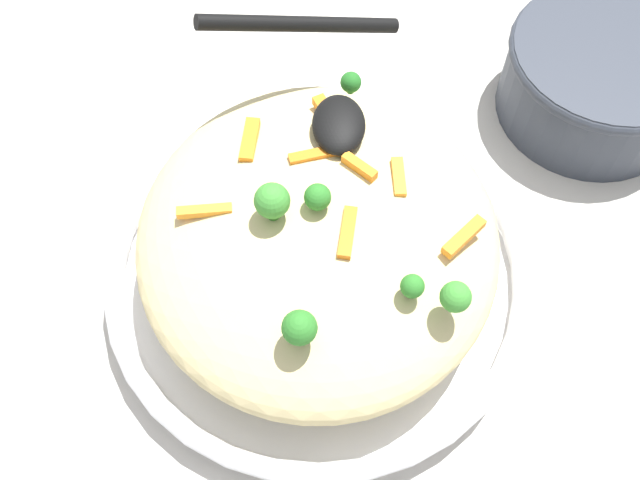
{
  "coord_description": "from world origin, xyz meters",
  "views": [
    {
      "loc": [
        -0.28,
        0.0,
        0.55
      ],
      "look_at": [
        0.0,
        0.0,
        0.07
      ],
      "focal_mm": 41.58,
      "sensor_mm": 36.0,
      "label": 1
    }
  ],
  "objects": [
    {
      "name": "carrot_piece_7",
      "position": [
        0.06,
        0.05,
        0.11
      ],
      "size": [
        0.04,
        0.01,
        0.01
      ],
      "primitive_type": "cube",
      "rotation": [
        0.0,
        0.0,
        6.18
      ],
      "color": "orange",
      "rests_on": "pasta_mound"
    },
    {
      "name": "broccoli_floret_5",
      "position": [
        0.11,
        -0.03,
        0.12
      ],
      "size": [
        0.02,
        0.02,
        0.02
      ],
      "color": "#205B1C",
      "rests_on": "pasta_mound"
    },
    {
      "name": "broccoli_floret_2",
      "position": [
        -0.01,
        0.03,
        0.13
      ],
      "size": [
        0.03,
        0.03,
        0.03
      ],
      "color": "#377928",
      "rests_on": "pasta_mound"
    },
    {
      "name": "companion_bowl",
      "position": [
        0.19,
        -0.26,
        0.05
      ],
      "size": [
        0.18,
        0.18,
        0.08
      ],
      "color": "#333842",
      "rests_on": "ground_plane"
    },
    {
      "name": "carrot_piece_1",
      "position": [
        -0.02,
        -0.02,
        0.12
      ],
      "size": [
        0.04,
        0.02,
        0.01
      ],
      "primitive_type": "cube",
      "rotation": [
        0.0,
        0.0,
        2.99
      ],
      "color": "orange",
      "rests_on": "pasta_mound"
    },
    {
      "name": "serving_bowl",
      "position": [
        0.0,
        0.0,
        0.02
      ],
      "size": [
        0.34,
        0.34,
        0.04
      ],
      "color": "silver",
      "rests_on": "ground_plane"
    },
    {
      "name": "pasta_mound",
      "position": [
        0.0,
        0.0,
        0.08
      ],
      "size": [
        0.29,
        0.27,
        0.08
      ],
      "primitive_type": "ellipsoid",
      "color": "#DBC689",
      "rests_on": "serving_bowl"
    },
    {
      "name": "carrot_piece_6",
      "position": [
        -0.02,
        -0.1,
        0.11
      ],
      "size": [
        0.03,
        0.03,
        0.01
      ],
      "primitive_type": "cube",
      "rotation": [
        0.0,
        0.0,
        2.34
      ],
      "color": "orange",
      "rests_on": "pasta_mound"
    },
    {
      "name": "carrot_piece_5",
      "position": [
        0.03,
        -0.06,
        0.11
      ],
      "size": [
        0.03,
        0.01,
        0.01
      ],
      "primitive_type": "cube",
      "rotation": [
        0.0,
        0.0,
        3.17
      ],
      "color": "orange",
      "rests_on": "pasta_mound"
    },
    {
      "name": "broccoli_floret_3",
      "position": [
        0.0,
        0.0,
        0.13
      ],
      "size": [
        0.02,
        0.02,
        0.02
      ],
      "color": "#296820",
      "rests_on": "pasta_mound"
    },
    {
      "name": "carrot_piece_4",
      "position": [
        -0.0,
        0.08,
        0.11
      ],
      "size": [
        0.01,
        0.04,
        0.01
      ],
      "primitive_type": "cube",
      "rotation": [
        0.0,
        0.0,
        4.8
      ],
      "color": "orange",
      "rests_on": "pasta_mound"
    },
    {
      "name": "broccoli_floret_0",
      "position": [
        -0.07,
        -0.09,
        0.13
      ],
      "size": [
        0.02,
        0.02,
        0.03
      ],
      "color": "#377928",
      "rests_on": "pasta_mound"
    },
    {
      "name": "carrot_piece_2",
      "position": [
        0.03,
        -0.03,
        0.12
      ],
      "size": [
        0.02,
        0.03,
        0.01
      ],
      "primitive_type": "cube",
      "rotation": [
        0.0,
        0.0,
        3.99
      ],
      "color": "orange",
      "rests_on": "pasta_mound"
    },
    {
      "name": "carrot_piece_3",
      "position": [
        0.08,
        -0.01,
        0.11
      ],
      "size": [
        0.04,
        0.03,
        0.01
      ],
      "primitive_type": "cube",
      "rotation": [
        0.0,
        0.0,
        0.45
      ],
      "color": "orange",
      "rests_on": "pasta_mound"
    },
    {
      "name": "ground_plane",
      "position": [
        0.0,
        0.0,
        0.0
      ],
      "size": [
        2.4,
        2.4,
        0.0
      ],
      "primitive_type": "plane",
      "color": "beige"
    },
    {
      "name": "broccoli_floret_4",
      "position": [
        -0.1,
        0.01,
        0.13
      ],
      "size": [
        0.02,
        0.02,
        0.03
      ],
      "color": "#296820",
      "rests_on": "pasta_mound"
    },
    {
      "name": "broccoli_floret_1",
      "position": [
        -0.07,
        -0.06,
        0.12
      ],
      "size": [
        0.02,
        0.02,
        0.02
      ],
      "color": "#296820",
      "rests_on": "pasta_mound"
    },
    {
      "name": "carrot_piece_0",
      "position": [
        0.05,
        0.0,
        0.12
      ],
      "size": [
        0.02,
        0.04,
        0.01
      ],
      "primitive_type": "cube",
      "rotation": [
        0.0,
        0.0,
        4.96
      ],
      "color": "orange",
      "rests_on": "pasta_mound"
    },
    {
      "name": "serving_spoon",
      "position": [
        0.1,
        -0.01,
        0.13
      ],
      "size": [
        0.14,
        0.16,
        0.07
      ],
      "color": "black",
      "rests_on": "pasta_mound"
    }
  ]
}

